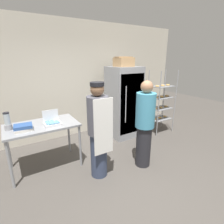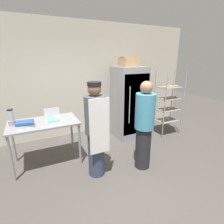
# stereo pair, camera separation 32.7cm
# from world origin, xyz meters

# --- Properties ---
(ground_plane) EXTENTS (14.00, 14.00, 0.00)m
(ground_plane) POSITION_xyz_m (0.00, 0.00, 0.00)
(ground_plane) COLOR #4C4742
(back_wall) EXTENTS (6.40, 0.12, 2.89)m
(back_wall) POSITION_xyz_m (0.00, 2.41, 1.44)
(back_wall) COLOR beige
(back_wall) RESTS_ON ground_plane
(refrigerator) EXTENTS (0.74, 0.75, 1.80)m
(refrigerator) POSITION_xyz_m (0.92, 1.61, 0.90)
(refrigerator) COLOR gray
(refrigerator) RESTS_ON ground_plane
(baking_rack) EXTENTS (0.65, 0.43, 1.70)m
(baking_rack) POSITION_xyz_m (1.93, 1.26, 0.84)
(baking_rack) COLOR #93969B
(baking_rack) RESTS_ON ground_plane
(prep_counter) EXTENTS (1.23, 0.74, 0.87)m
(prep_counter) POSITION_xyz_m (-1.18, 1.19, 0.78)
(prep_counter) COLOR gray
(prep_counter) RESTS_ON ground_plane
(donut_box) EXTENTS (0.28, 0.22, 0.26)m
(donut_box) POSITION_xyz_m (-1.02, 1.04, 0.91)
(donut_box) COLOR white
(donut_box) RESTS_ON prep_counter
(blender_pitcher) EXTENTS (0.12, 0.12, 0.30)m
(blender_pitcher) POSITION_xyz_m (-1.69, 1.23, 1.00)
(blender_pitcher) COLOR #99999E
(blender_pitcher) RESTS_ON prep_counter
(binder_stack) EXTENTS (0.29, 0.23, 0.10)m
(binder_stack) POSITION_xyz_m (-1.48, 1.06, 0.92)
(binder_stack) COLOR silver
(binder_stack) RESTS_ON prep_counter
(cardboard_storage_box) EXTENTS (0.40, 0.36, 0.23)m
(cardboard_storage_box) POSITION_xyz_m (0.84, 1.53, 1.91)
(cardboard_storage_box) COLOR tan
(cardboard_storage_box) RESTS_ON refrigerator
(person_baker) EXTENTS (0.35, 0.37, 1.65)m
(person_baker) POSITION_xyz_m (-0.43, 0.44, 0.86)
(person_baker) COLOR #333D56
(person_baker) RESTS_ON ground_plane
(person_customer) EXTENTS (0.35, 0.35, 1.64)m
(person_customer) POSITION_xyz_m (0.44, 0.27, 0.84)
(person_customer) COLOR #232328
(person_customer) RESTS_ON ground_plane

